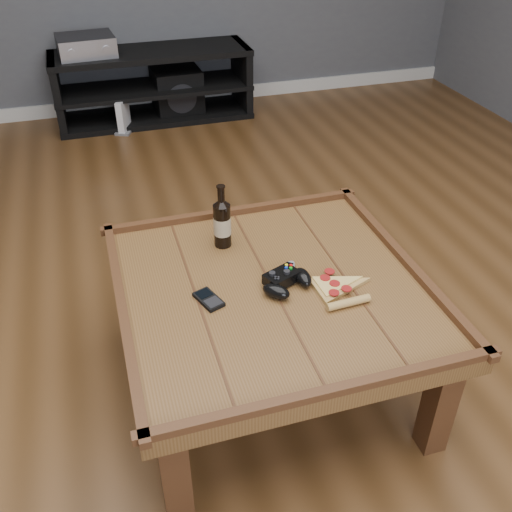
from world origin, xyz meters
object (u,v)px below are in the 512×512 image
object	(u,v)px
beer_bottle	(222,222)
av_receiver	(86,45)
media_console	(153,86)
pizza_slice	(336,288)
coffee_table	(272,300)
remote_control	(285,273)
smartphone	(209,299)
subwoofer	(177,91)
game_controller	(286,281)
game_console	(124,117)

from	to	relation	value
beer_bottle	av_receiver	bearing A→B (deg)	97.67
media_console	pizza_slice	size ratio (longest dim) A/B	5.19
coffee_table	remote_control	world-z (taller)	coffee_table
av_receiver	smartphone	bearing A→B (deg)	-90.17
av_receiver	subwoofer	distance (m)	0.72
beer_bottle	game_controller	xyz separation A→B (m)	(0.14, -0.31, -0.07)
remote_control	game_controller	bearing A→B (deg)	-66.00
beer_bottle	game_console	bearing A→B (deg)	94.00
av_receiver	subwoofer	xyz separation A→B (m)	(0.60, 0.05, -0.39)
game_controller	subwoofer	size ratio (longest dim) A/B	0.52
media_console	av_receiver	size ratio (longest dim) A/B	3.53
smartphone	subwoofer	xyz separation A→B (m)	(0.39, 2.81, -0.29)
game_controller	remote_control	size ratio (longest dim) A/B	1.22
coffee_table	subwoofer	size ratio (longest dim) A/B	2.89
remote_control	beer_bottle	bearing A→B (deg)	161.23
beer_bottle	pizza_slice	bearing A→B (deg)	-52.10
media_console	game_console	world-z (taller)	media_console
av_receiver	remote_control	bearing A→B (deg)	-84.36
remote_control	smartphone	bearing A→B (deg)	-129.36
game_controller	av_receiver	bearing A→B (deg)	77.02
media_console	subwoofer	xyz separation A→B (m)	(0.18, 0.05, -0.08)
beer_bottle	pizza_slice	xyz separation A→B (m)	(0.29, -0.37, -0.09)
media_console	game_controller	world-z (taller)	game_controller
coffee_table	game_console	xyz separation A→B (m)	(-0.25, 2.57, -0.29)
beer_bottle	pizza_slice	world-z (taller)	beer_bottle
pizza_slice	remote_control	bearing A→B (deg)	134.79
media_console	game_controller	size ratio (longest dim) A/B	7.58
subwoofer	game_console	bearing A→B (deg)	-153.77
subwoofer	smartphone	bearing A→B (deg)	-100.02
media_console	subwoofer	size ratio (longest dim) A/B	3.93
smartphone	remote_control	size ratio (longest dim) A/B	0.80
game_console	remote_control	bearing A→B (deg)	-59.42
beer_bottle	smartphone	bearing A→B (deg)	-112.27
game_controller	game_console	bearing A→B (deg)	73.94
coffee_table	beer_bottle	world-z (taller)	beer_bottle
pizza_slice	smartphone	bearing A→B (deg)	167.69
subwoofer	game_console	distance (m)	0.49
beer_bottle	media_console	bearing A→B (deg)	87.82
coffee_table	smartphone	world-z (taller)	coffee_table
smartphone	remote_control	world-z (taller)	remote_control
av_receiver	beer_bottle	bearing A→B (deg)	-86.82
pizza_slice	game_console	bearing A→B (deg)	96.73
game_controller	av_receiver	distance (m)	2.81
media_console	game_console	xyz separation A→B (m)	(-0.25, -0.18, -0.14)
av_receiver	game_controller	bearing A→B (deg)	-84.90
game_console	subwoofer	bearing A→B (deg)	51.81
smartphone	game_console	bearing A→B (deg)	70.62
beer_bottle	pizza_slice	distance (m)	0.48
coffee_table	subwoofer	xyz separation A→B (m)	(0.18, 2.80, -0.22)
smartphone	game_controller	bearing A→B (deg)	-21.26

